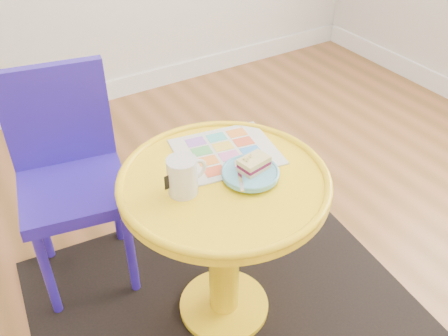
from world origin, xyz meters
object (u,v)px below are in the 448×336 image
chair (69,168)px  side_table (224,221)px  newspaper (226,152)px  plate (250,173)px  mug (183,175)px

chair → side_table: bearing=-43.9°
side_table → chair: 0.59m
newspaper → plate: (-0.01, -0.15, 0.01)m
side_table → chair: bearing=125.2°
mug → plate: bearing=-16.4°
newspaper → chair: bearing=148.1°
plate → side_table: bearing=151.5°
chair → mug: chair is taller
chair → mug: 0.55m
mug → newspaper: bearing=23.7°
side_table → plate: bearing=-28.5°
side_table → newspaper: 0.22m
side_table → chair: (-0.34, 0.48, 0.04)m
chair → mug: bearing=-54.9°
plate → chair: bearing=128.2°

